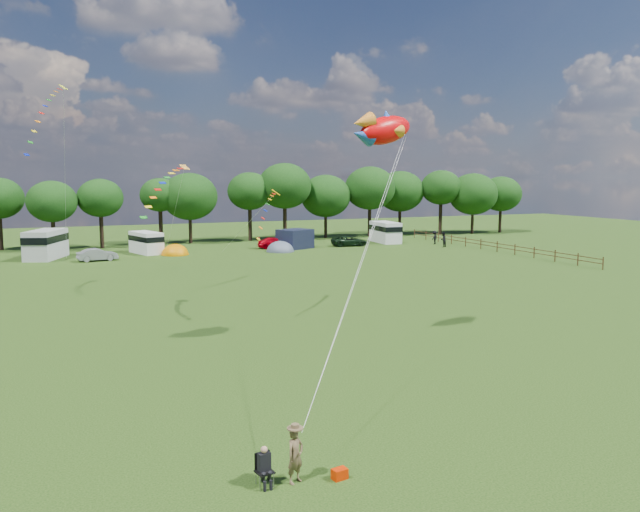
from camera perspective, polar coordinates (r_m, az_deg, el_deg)
name	(u,v)px	position (r m, az deg, el deg)	size (l,w,h in m)	color
ground_plane	(387,364)	(28.72, 6.19, -9.82)	(180.00, 180.00, 0.00)	black
tree_line	(219,193)	(81.23, -9.26, 5.69)	(102.98, 10.98, 10.27)	black
fence	(489,244)	(74.39, 15.18, 1.03)	(0.12, 33.12, 1.20)	#472D19
car_b	(97,255)	(66.59, -19.69, 0.11)	(1.35, 3.62, 1.28)	gray
car_c	(276,243)	(73.91, -4.01, 1.19)	(1.82, 4.33, 1.30)	#BB000E
car_d	(349,241)	(76.51, 2.71, 1.38)	(2.04, 4.51, 1.23)	black
campervan_b	(46,243)	(70.41, -23.77, 1.07)	(4.52, 6.59, 2.98)	#B5B5B7
campervan_c	(146,242)	(71.58, -15.61, 1.25)	(3.44, 5.27, 2.39)	white
campervan_d	(385,231)	(80.96, 6.00, 2.25)	(2.72, 5.59, 2.66)	silver
tent_orange	(175,255)	(69.65, -13.09, 0.13)	(2.98, 3.27, 2.33)	#D77900
tent_greyblue	(280,251)	(70.88, -3.66, 0.42)	(3.20, 3.50, 2.38)	#4D5767
awning_navy	(295,239)	(73.84, -2.31, 1.57)	(3.62, 2.94, 2.26)	black
kite_flyer	(295,456)	(18.04, -2.27, -17.78)	(0.56, 0.37, 1.54)	brown
camp_chair	(264,462)	(18.00, -5.15, -18.22)	(0.53, 0.53, 1.13)	#99999E
kite_bag	(340,474)	(18.48, 1.80, -19.29)	(0.42, 0.28, 0.30)	red
fish_kite	(381,130)	(31.30, 5.60, 11.41)	(3.96, 2.10, 2.07)	#E30506
streamer_kite_a	(48,107)	(52.83, -23.59, 12.34)	(3.28, 5.62, 5.76)	#F3FF2D
streamer_kite_b	(168,182)	(47.45, -13.70, 6.63)	(4.35, 4.69, 3.82)	gold
streamer_kite_c	(269,205)	(38.54, -4.67, 4.64)	(3.09, 5.03, 2.82)	#DDB300
walker_a	(443,240)	(76.59, 11.19, 1.49)	(0.89, 0.55, 1.84)	black
walker_b	(434,237)	(79.79, 10.42, 1.68)	(1.11, 0.51, 1.71)	black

